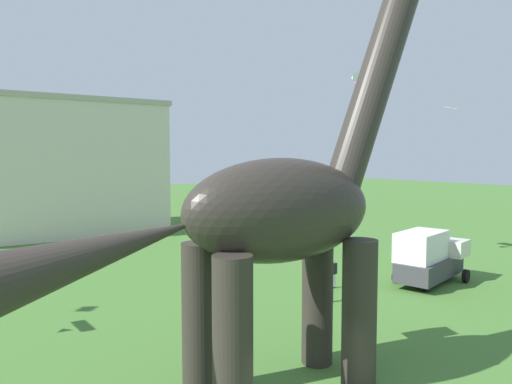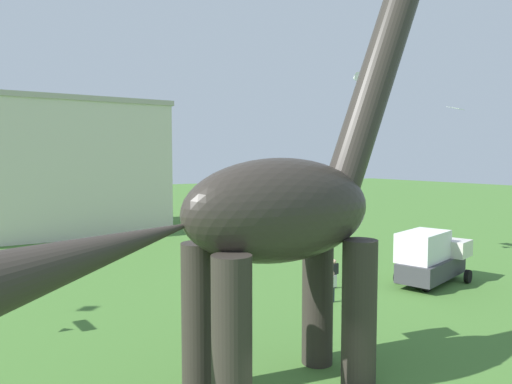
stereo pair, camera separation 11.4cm
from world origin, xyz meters
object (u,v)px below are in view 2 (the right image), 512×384
Objects in this scene: dinosaur_sculpture at (279,210)px; person_far_spectator at (332,283)px; kite_high_left at (368,79)px; kite_mid_center at (305,217)px; kite_near_high at (456,108)px; person_near_flyer at (334,271)px; parked_box_truck at (431,257)px.

person_far_spectator is (7.62, 6.44, -4.88)m from dinosaur_sculpture.
person_far_spectator is at bearing -142.86° from kite_high_left.
kite_mid_center is at bearing -141.13° from kite_high_left.
kite_near_high is (20.90, 9.09, 5.12)m from dinosaur_sculpture.
kite_high_left is at bearing 114.19° from person_near_flyer.
person_near_flyer is at bearing 10.32° from dinosaur_sculpture.
kite_high_left reaches higher than kite_mid_center.
person_near_flyer is at bearing 96.54° from person_far_spectator.
parked_box_truck is 4.13× the size of kite_near_high.
dinosaur_sculpture is 22.17m from kite_high_left.
kite_mid_center reaches higher than person_near_flyer.
parked_box_truck is at bearing 47.62° from person_far_spectator.
person_far_spectator is at bearing 8.78° from dinosaur_sculpture.
dinosaur_sculpture reaches higher than parked_box_truck.
person_near_flyer is at bearing 43.16° from kite_mid_center.
kite_mid_center is (2.32, 1.75, -0.56)m from dinosaur_sculpture.
dinosaur_sculpture is 23.36m from kite_near_high.
kite_high_left reaches higher than person_near_flyer.
person_near_flyer is 1.17× the size of kite_near_high.
person_near_flyer is at bearing 141.76° from parked_box_truck.
kite_near_high is (5.83, 2.85, 9.36)m from parked_box_truck.
kite_near_high is (11.43, 0.65, 9.99)m from person_near_flyer.
kite_high_left is at bearing 86.29° from person_far_spectator.
dinosaur_sculpture is at bearing -57.87° from person_near_flyer.
parked_box_truck is at bearing -100.67° from kite_high_left.
person_near_flyer reaches higher than person_far_spectator.
dinosaur_sculpture is at bearing -156.49° from kite_near_high.
parked_box_truck is 2.31× the size of kite_high_left.
parked_box_truck is (15.07, 6.24, -4.24)m from dinosaur_sculpture.
person_near_flyer is 15.19m from kite_near_high.
dinosaur_sculpture is at bearing -174.27° from parked_box_truck.
kite_mid_center is (-7.14, -6.70, 4.31)m from person_near_flyer.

